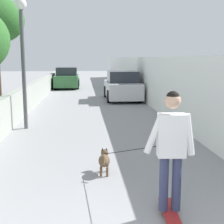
{
  "coord_description": "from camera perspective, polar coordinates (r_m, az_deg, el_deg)",
  "views": [
    {
      "loc": [
        -1.85,
        0.39,
        2.22
      ],
      "look_at": [
        5.28,
        -0.24,
        1.0
      ],
      "focal_mm": 50.86,
      "sensor_mm": 36.0,
      "label": 1
    }
  ],
  "objects": [
    {
      "name": "fence_right",
      "position": [
        14.25,
        7.96,
        5.22
      ],
      "size": [
        48.0,
        0.3,
        2.28
      ],
      "primitive_type": "cube",
      "color": "white",
      "rests_on": "ground"
    },
    {
      "name": "car_near",
      "position": [
        17.11,
        1.85,
        4.61
      ],
      "size": [
        3.85,
        1.8,
        1.54
      ],
      "color": "silver",
      "rests_on": "ground"
    },
    {
      "name": "wall_left",
      "position": [
        14.16,
        -14.86,
        2.51
      ],
      "size": [
        48.0,
        0.3,
        1.07
      ],
      "primitive_type": "cube",
      "color": "#999E93",
      "rests_on": "ground"
    },
    {
      "name": "lamp_post",
      "position": [
        10.3,
        -15.85,
        12.37
      ],
      "size": [
        0.36,
        0.36,
        4.01
      ],
      "color": "#4C4C51",
      "rests_on": "ground"
    },
    {
      "name": "person_skateboarder",
      "position": [
        4.45,
        10.64,
        -5.36
      ],
      "size": [
        0.25,
        0.71,
        1.7
      ],
      "color": "#333859",
      "rests_on": "skateboard"
    },
    {
      "name": "ground_plane",
      "position": [
        16.01,
        -3.61,
        1.68
      ],
      "size": [
        80.0,
        80.0,
        0.0
      ],
      "primitive_type": "plane",
      "color": "gray"
    },
    {
      "name": "skateboard",
      "position": [
        4.81,
        10.24,
        -17.09
      ],
      "size": [
        0.81,
        0.27,
        0.08
      ],
      "color": "maroon",
      "rests_on": "ground"
    },
    {
      "name": "car_far",
      "position": [
        24.41,
        -8.07,
        6.04
      ],
      "size": [
        4.38,
        1.8,
        1.54
      ],
      "color": "#336B38",
      "rests_on": "ground"
    },
    {
      "name": "dog",
      "position": [
        6.21,
        -1.36,
        -8.59
      ],
      "size": [
        2.07,
        0.95,
        1.06
      ],
      "color": "brown",
      "rests_on": "ground"
    }
  ]
}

